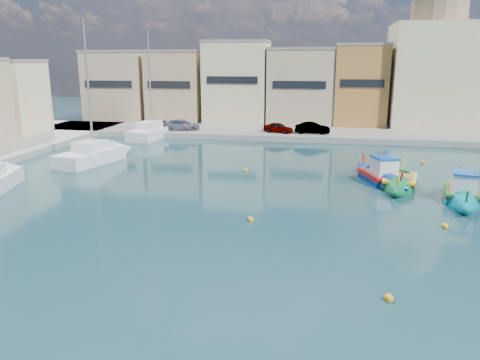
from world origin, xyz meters
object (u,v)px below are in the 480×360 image
(luzzu_blue_cabin, at_px, (380,177))
(yacht_north, at_px, (158,131))
(luzzu_turquoise_cabin, at_px, (462,194))
(yacht_midnorth, at_px, (105,154))
(church_block, at_px, (434,60))
(luzzu_green, at_px, (400,183))

(luzzu_blue_cabin, height_order, yacht_north, yacht_north)
(luzzu_turquoise_cabin, relative_size, yacht_midnorth, 0.73)
(yacht_north, bearing_deg, church_block, 18.23)
(luzzu_turquoise_cabin, bearing_deg, church_block, 82.86)
(luzzu_turquoise_cabin, relative_size, luzzu_green, 1.13)
(yacht_midnorth, bearing_deg, luzzu_turquoise_cabin, -14.83)
(luzzu_turquoise_cabin, bearing_deg, luzzu_green, 144.43)
(luzzu_turquoise_cabin, distance_m, luzzu_blue_cabin, 5.73)
(yacht_north, bearing_deg, luzzu_green, -37.12)
(church_block, xyz_separation_m, luzzu_turquoise_cabin, (-3.87, -30.85, -8.06))
(yacht_north, relative_size, yacht_midnorth, 0.99)
(church_block, distance_m, yacht_north, 33.82)
(church_block, bearing_deg, luzzu_turquoise_cabin, -97.14)
(church_block, height_order, luzzu_blue_cabin, church_block)
(luzzu_turquoise_cabin, relative_size, yacht_north, 0.74)
(church_block, relative_size, luzzu_blue_cabin, 2.26)
(luzzu_blue_cabin, bearing_deg, luzzu_green, -42.30)
(church_block, bearing_deg, yacht_north, -161.77)
(yacht_north, bearing_deg, luzzu_blue_cabin, -36.83)
(luzzu_blue_cabin, xyz_separation_m, yacht_north, (-22.81, 17.09, 0.13))
(yacht_midnorth, bearing_deg, luzzu_green, -11.38)
(luzzu_blue_cabin, bearing_deg, church_block, 72.91)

